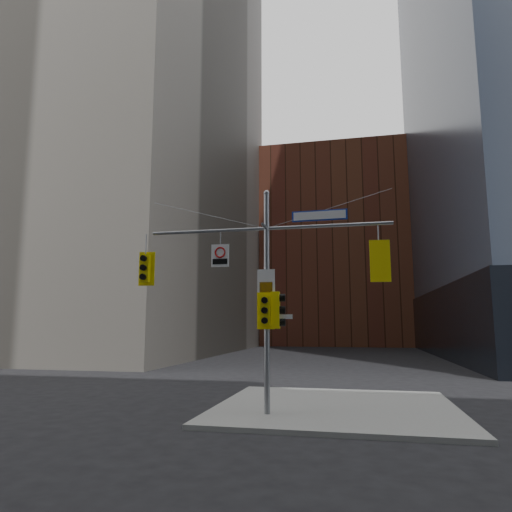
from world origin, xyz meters
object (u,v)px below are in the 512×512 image
at_px(street_sign_blade, 319,215).
at_px(regulatory_sign_arm, 220,255).
at_px(traffic_light_pole_side, 277,310).
at_px(traffic_light_east_arm, 379,262).
at_px(traffic_light_west_arm, 145,268).
at_px(traffic_light_pole_front, 265,311).
at_px(signal_assembly, 267,276).

xyz_separation_m(street_sign_blade, regulatory_sign_arm, (-3.30, -0.02, -1.18)).
xyz_separation_m(traffic_light_pole_side, regulatory_sign_arm, (-1.90, -0.03, 1.84)).
relative_size(traffic_light_pole_side, regulatory_sign_arm, 1.54).
bearing_deg(street_sign_blade, traffic_light_east_arm, 1.53).
bearing_deg(regulatory_sign_arm, street_sign_blade, 0.29).
bearing_deg(traffic_light_pole_side, traffic_light_east_arm, -94.48).
height_order(traffic_light_east_arm, traffic_light_pole_side, traffic_light_east_arm).
xyz_separation_m(traffic_light_pole_side, street_sign_blade, (1.40, -0.01, 3.01)).
height_order(traffic_light_west_arm, street_sign_blade, street_sign_blade).
bearing_deg(street_sign_blade, traffic_light_pole_side, -178.71).
bearing_deg(traffic_light_pole_front, regulatory_sign_arm, 166.16).
xyz_separation_m(traffic_light_east_arm, regulatory_sign_arm, (-5.10, -0.02, 0.37)).
relative_size(signal_assembly, regulatory_sign_arm, 10.55).
bearing_deg(traffic_light_pole_side, street_sign_blade, -94.61).
bearing_deg(traffic_light_east_arm, street_sign_blade, -4.43).
bearing_deg(street_sign_blade, traffic_light_pole_front, -169.50).
xyz_separation_m(signal_assembly, traffic_light_pole_front, (-0.00, -0.27, -1.10)).
bearing_deg(traffic_light_pole_side, traffic_light_pole_front, 125.87).
relative_size(traffic_light_east_arm, regulatory_sign_arm, 1.70).
relative_size(traffic_light_west_arm, regulatory_sign_arm, 1.56).
relative_size(traffic_light_pole_side, street_sign_blade, 0.66).
xyz_separation_m(traffic_light_east_arm, traffic_light_pole_side, (-3.20, 0.01, -1.46)).
distance_m(signal_assembly, traffic_light_pole_front, 1.13).
xyz_separation_m(traffic_light_pole_side, traffic_light_pole_front, (-0.33, -0.28, -0.02)).
relative_size(traffic_light_west_arm, traffic_light_pole_side, 1.01).
height_order(traffic_light_pole_side, street_sign_blade, street_sign_blade).
bearing_deg(street_sign_blade, traffic_light_west_arm, -178.49).
relative_size(signal_assembly, traffic_light_pole_side, 6.86).
xyz_separation_m(traffic_light_west_arm, traffic_light_pole_front, (4.27, -0.28, -1.48)).
relative_size(traffic_light_west_arm, street_sign_blade, 0.67).
height_order(traffic_light_pole_front, street_sign_blade, street_sign_blade).
distance_m(signal_assembly, traffic_light_east_arm, 3.55).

